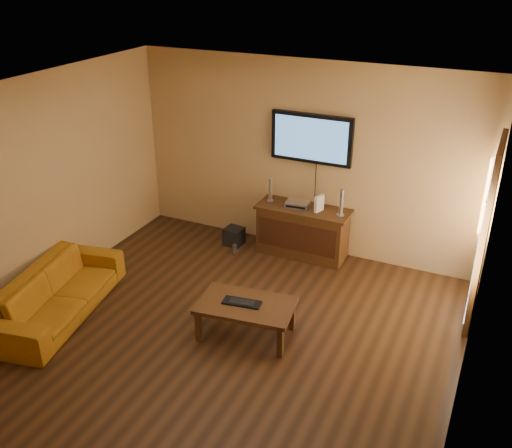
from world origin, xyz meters
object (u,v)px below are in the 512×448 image
Objects in this scene: media_console at (302,231)px; sofa at (57,286)px; subwoofer at (234,236)px; coffee_table at (246,308)px; game_console at (319,203)px; speaker_right at (341,204)px; bottle at (235,250)px; speaker_left at (270,191)px; keyboard at (242,302)px; av_receiver at (298,204)px; television at (311,138)px.

sofa is at bearing -128.79° from media_console.
media_console reaches higher than subwoofer.
game_console reaches higher than coffee_table.
speaker_right is at bearing -56.64° from sofa.
subwoofer is 0.34m from bottle.
coffee_table reaches higher than bottle.
media_console is 0.73m from speaker_left.
sofa is 2.23m from keyboard.
game_console is 2.10m from keyboard.
game_console is (0.23, -0.01, 0.47)m from media_console.
av_receiver is at bearing 177.24° from speaker_right.
coffee_table is at bearing -87.08° from television.
coffee_table is at bearing -75.37° from game_console.
television is at bearing -47.86° from sofa.
speaker_left is 2.23m from keyboard.
sofa is at bearing -120.83° from speaker_left.
coffee_table is at bearing 13.60° from keyboard.
speaker_left reaches higher than bottle.
subwoofer is at bearing -176.11° from av_receiver.
game_console reaches higher than keyboard.
television is 3.07× the size of speaker_right.
sofa is (-2.09, -2.61, 0.02)m from media_console.
game_console is at bearing 178.76° from speaker_right.
sofa is 4.38× the size of keyboard.
television is 4.46× the size of subwoofer.
speaker_left reaches higher than av_receiver.
coffee_table is 2.28m from sofa.
coffee_table is (0.12, -2.26, -1.30)m from television.
sofa is 3.32m from av_receiver.
coffee_table is 3.32× the size of speaker_left.
television is 0.88m from game_console.
speaker_left is at bearing -161.53° from television.
bottle is at bearing -126.06° from speaker_left.
speaker_left is at bearing -42.05° from sofa.
speaker_right reaches higher than media_console.
media_console is 2.06m from keyboard.
av_receiver is 0.71× the size of keyboard.
coffee_table is 3.57× the size of av_receiver.
media_console reaches higher than keyboard.
bottle is (-1.40, -0.42, -0.81)m from speaker_right.
television is 0.58× the size of sofa.
subwoofer is 2.24m from keyboard.
television is 5.02× the size of game_console.
television is 2.58m from keyboard.
media_console is at bearing 93.21° from coffee_table.
keyboard is at bearing -166.40° from coffee_table.
speaker_left is 0.76× the size of keyboard.
game_console is at bearing -43.52° from television.
av_receiver reaches higher than bottle.
television reaches higher than media_console.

